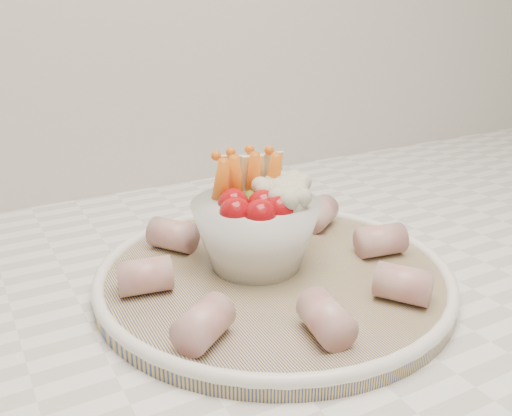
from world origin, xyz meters
TOP-DOWN VIEW (x-y plane):
  - serving_platter at (0.18, 1.41)m, footprint 0.35×0.35m
  - veggie_bowl at (0.17, 1.43)m, footprint 0.13×0.13m
  - cured_meat_rolls at (0.17, 1.41)m, footprint 0.29×0.30m

SIDE VIEW (x-z plane):
  - serving_platter at x=0.18m, z-range 0.92..0.94m
  - cured_meat_rolls at x=0.17m, z-range 0.93..0.97m
  - veggie_bowl at x=0.17m, z-range 0.92..1.03m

